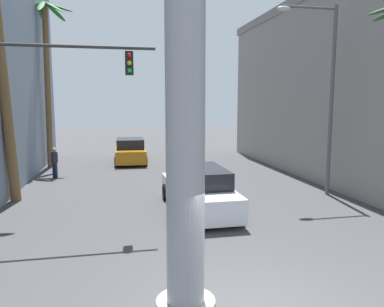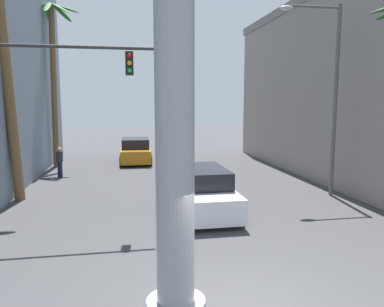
{
  "view_description": "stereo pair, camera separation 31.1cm",
  "coord_description": "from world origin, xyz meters",
  "px_view_note": "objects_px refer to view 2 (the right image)",
  "views": [
    {
      "loc": [
        -2.41,
        -6.16,
        3.88
      ],
      "look_at": [
        0.0,
        5.36,
        2.27
      ],
      "focal_mm": 35.0,
      "sensor_mm": 36.0,
      "label": 1
    },
    {
      "loc": [
        -2.11,
        -6.22,
        3.88
      ],
      "look_at": [
        0.0,
        5.36,
        2.27
      ],
      "focal_mm": 35.0,
      "sensor_mm": 36.0,
      "label": 2
    }
  ],
  "objects_px": {
    "traffic_light_mast": "(33,98)",
    "car_far": "(136,151)",
    "street_lamp": "(328,83)",
    "car_lead": "(199,190)",
    "palm_tree_far_left": "(53,63)",
    "palm_tree_mid_left": "(7,60)",
    "pedestrian_far_left": "(59,160)"
  },
  "relations": [
    {
      "from": "car_far",
      "to": "pedestrian_far_left",
      "type": "height_order",
      "value": "pedestrian_far_left"
    },
    {
      "from": "street_lamp",
      "to": "car_far",
      "type": "distance_m",
      "value": 13.39
    },
    {
      "from": "street_lamp",
      "to": "palm_tree_far_left",
      "type": "bearing_deg",
      "value": 141.48
    },
    {
      "from": "car_lead",
      "to": "pedestrian_far_left",
      "type": "relative_size",
      "value": 3.15
    },
    {
      "from": "street_lamp",
      "to": "pedestrian_far_left",
      "type": "height_order",
      "value": "street_lamp"
    },
    {
      "from": "traffic_light_mast",
      "to": "car_lead",
      "type": "xyz_separation_m",
      "value": [
        5.23,
        1.16,
        -3.26
      ]
    },
    {
      "from": "pedestrian_far_left",
      "to": "car_lead",
      "type": "bearing_deg",
      "value": -50.53
    },
    {
      "from": "car_lead",
      "to": "palm_tree_mid_left",
      "type": "distance_m",
      "value": 8.77
    },
    {
      "from": "car_lead",
      "to": "car_far",
      "type": "bearing_deg",
      "value": 99.39
    },
    {
      "from": "traffic_light_mast",
      "to": "street_lamp",
      "type": "bearing_deg",
      "value": 12.4
    },
    {
      "from": "traffic_light_mast",
      "to": "pedestrian_far_left",
      "type": "distance_m",
      "value": 9.0
    },
    {
      "from": "traffic_light_mast",
      "to": "palm_tree_mid_left",
      "type": "xyz_separation_m",
      "value": [
        -1.7,
        3.72,
        1.46
      ]
    },
    {
      "from": "traffic_light_mast",
      "to": "palm_tree_far_left",
      "type": "relative_size",
      "value": 0.58
    },
    {
      "from": "street_lamp",
      "to": "car_far",
      "type": "height_order",
      "value": "street_lamp"
    },
    {
      "from": "car_lead",
      "to": "pedestrian_far_left",
      "type": "distance_m",
      "value": 9.41
    },
    {
      "from": "traffic_light_mast",
      "to": "car_far",
      "type": "relative_size",
      "value": 1.24
    },
    {
      "from": "car_far",
      "to": "palm_tree_far_left",
      "type": "distance_m",
      "value": 7.29
    },
    {
      "from": "traffic_light_mast",
      "to": "car_far",
      "type": "distance_m",
      "value": 13.59
    },
    {
      "from": "traffic_light_mast",
      "to": "palm_tree_far_left",
      "type": "distance_m",
      "value": 12.38
    },
    {
      "from": "palm_tree_far_left",
      "to": "pedestrian_far_left",
      "type": "distance_m",
      "value": 6.48
    },
    {
      "from": "traffic_light_mast",
      "to": "pedestrian_far_left",
      "type": "height_order",
      "value": "traffic_light_mast"
    },
    {
      "from": "street_lamp",
      "to": "car_far",
      "type": "xyz_separation_m",
      "value": [
        -7.45,
        10.41,
        -3.92
      ]
    },
    {
      "from": "traffic_light_mast",
      "to": "pedestrian_far_left",
      "type": "relative_size",
      "value": 3.56
    },
    {
      "from": "palm_tree_far_left",
      "to": "traffic_light_mast",
      "type": "bearing_deg",
      "value": -83.11
    },
    {
      "from": "car_lead",
      "to": "palm_tree_far_left",
      "type": "height_order",
      "value": "palm_tree_far_left"
    },
    {
      "from": "car_far",
      "to": "palm_tree_mid_left",
      "type": "bearing_deg",
      "value": -118.96
    },
    {
      "from": "car_lead",
      "to": "palm_tree_mid_left",
      "type": "xyz_separation_m",
      "value": [
        -6.93,
        2.56,
        4.72
      ]
    },
    {
      "from": "street_lamp",
      "to": "palm_tree_mid_left",
      "type": "bearing_deg",
      "value": 173.82
    },
    {
      "from": "car_far",
      "to": "palm_tree_far_left",
      "type": "bearing_deg",
      "value": -171.96
    },
    {
      "from": "palm_tree_far_left",
      "to": "palm_tree_mid_left",
      "type": "height_order",
      "value": "palm_tree_far_left"
    },
    {
      "from": "car_far",
      "to": "palm_tree_far_left",
      "type": "xyz_separation_m",
      "value": [
        -4.77,
        -0.67,
        5.46
      ]
    },
    {
      "from": "palm_tree_mid_left",
      "to": "pedestrian_far_left",
      "type": "relative_size",
      "value": 6.13
    }
  ]
}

